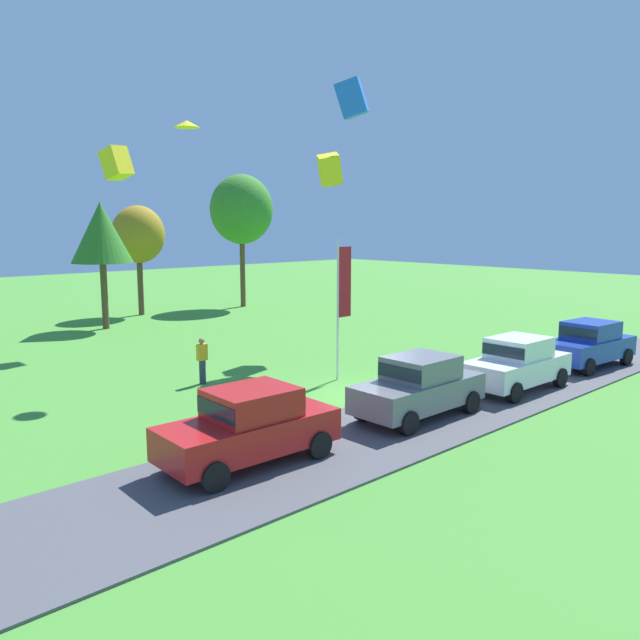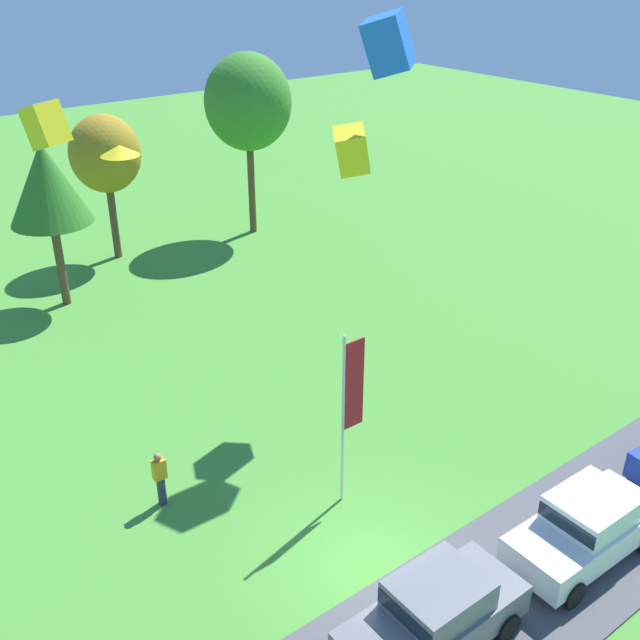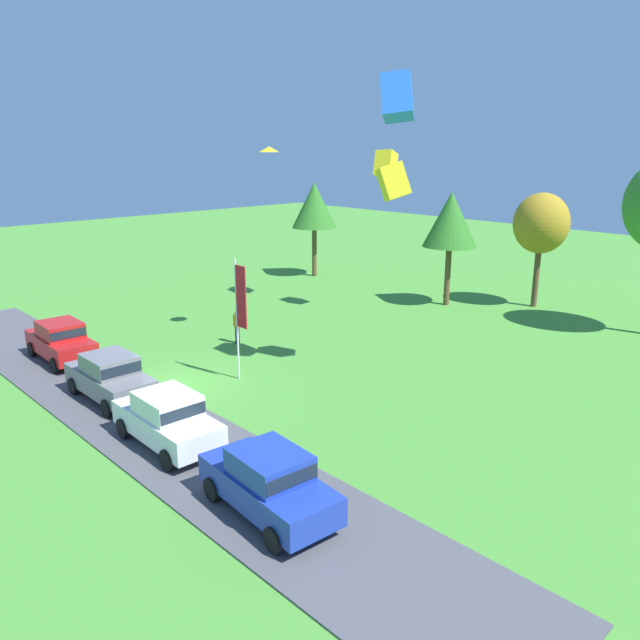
{
  "view_description": "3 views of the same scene",
  "coord_description": "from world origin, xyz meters",
  "px_view_note": "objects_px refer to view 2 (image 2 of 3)",
  "views": [
    {
      "loc": [
        -14.95,
        -13.85,
        5.79
      ],
      "look_at": [
        1.56,
        4.06,
        2.03
      ],
      "focal_mm": 35.0,
      "sensor_mm": 36.0,
      "label": 1
    },
    {
      "loc": [
        -9.47,
        -10.16,
        14.08
      ],
      "look_at": [
        2.59,
        5.54,
        3.93
      ],
      "focal_mm": 42.0,
      "sensor_mm": 36.0,
      "label": 2
    },
    {
      "loc": [
        21.58,
        -12.24,
        9.69
      ],
      "look_at": [
        3.0,
        5.39,
        2.46
      ],
      "focal_mm": 35.0,
      "sensor_mm": 36.0,
      "label": 3
    }
  ],
  "objects_px": {
    "tree_far_right": "(248,103)",
    "kite_box_trailing_tail": "(46,125)",
    "car_sedan_far_end": "(587,525)",
    "kite_box_near_flag": "(388,44)",
    "tree_center_back": "(47,184)",
    "person_beside_suv": "(160,478)",
    "flag_banner": "(350,397)",
    "kite_delta_topmost": "(120,150)",
    "kite_box_mid_center": "(352,150)",
    "car_sedan_mid_row": "(435,613)",
    "tree_far_left": "(105,154)"
  },
  "relations": [
    {
      "from": "tree_center_back",
      "to": "car_sedan_mid_row",
      "type": "bearing_deg",
      "value": -90.13
    },
    {
      "from": "tree_far_right",
      "to": "kite_box_trailing_tail",
      "type": "distance_m",
      "value": 14.52
    },
    {
      "from": "tree_center_back",
      "to": "flag_banner",
      "type": "height_order",
      "value": "tree_center_back"
    },
    {
      "from": "person_beside_suv",
      "to": "tree_center_back",
      "type": "xyz_separation_m",
      "value": [
        2.61,
        14.16,
        4.41
      ]
    },
    {
      "from": "tree_center_back",
      "to": "kite_box_near_flag",
      "type": "height_order",
      "value": "kite_box_near_flag"
    },
    {
      "from": "tree_far_right",
      "to": "kite_box_near_flag",
      "type": "xyz_separation_m",
      "value": [
        -4.92,
        -15.49,
        4.6
      ]
    },
    {
      "from": "car_sedan_mid_row",
      "to": "car_sedan_far_end",
      "type": "distance_m",
      "value": 4.98
    },
    {
      "from": "kite_box_trailing_tail",
      "to": "kite_box_near_flag",
      "type": "xyz_separation_m",
      "value": [
        7.47,
        -8.15,
        2.74
      ]
    },
    {
      "from": "car_sedan_mid_row",
      "to": "kite_delta_topmost",
      "type": "distance_m",
      "value": 12.95
    },
    {
      "from": "car_sedan_mid_row",
      "to": "kite_box_near_flag",
      "type": "relative_size",
      "value": 2.87
    },
    {
      "from": "kite_box_mid_center",
      "to": "car_sedan_far_end",
      "type": "bearing_deg",
      "value": -94.02
    },
    {
      "from": "kite_box_trailing_tail",
      "to": "kite_box_near_flag",
      "type": "height_order",
      "value": "kite_box_near_flag"
    },
    {
      "from": "car_sedan_mid_row",
      "to": "kite_delta_topmost",
      "type": "xyz_separation_m",
      "value": [
        -1.85,
        9.67,
        8.42
      ]
    },
    {
      "from": "person_beside_suv",
      "to": "tree_far_left",
      "type": "bearing_deg",
      "value": 69.66
    },
    {
      "from": "car_sedan_far_end",
      "to": "kite_delta_topmost",
      "type": "bearing_deg",
      "value": 124.18
    },
    {
      "from": "tree_far_right",
      "to": "kite_box_trailing_tail",
      "type": "bearing_deg",
      "value": -149.39
    },
    {
      "from": "tree_center_back",
      "to": "flag_banner",
      "type": "bearing_deg",
      "value": -84.35
    },
    {
      "from": "tree_far_right",
      "to": "person_beside_suv",
      "type": "bearing_deg",
      "value": -129.64
    },
    {
      "from": "tree_center_back",
      "to": "kite_box_near_flag",
      "type": "xyz_separation_m",
      "value": [
        6.31,
        -12.94,
        6.08
      ]
    },
    {
      "from": "kite_box_trailing_tail",
      "to": "flag_banner",
      "type": "bearing_deg",
      "value": -76.91
    },
    {
      "from": "car_sedan_far_end",
      "to": "flag_banner",
      "type": "relative_size",
      "value": 0.85
    },
    {
      "from": "person_beside_suv",
      "to": "tree_far_right",
      "type": "height_order",
      "value": "tree_far_right"
    },
    {
      "from": "car_sedan_mid_row",
      "to": "kite_box_mid_center",
      "type": "xyz_separation_m",
      "value": [
        5.69,
        9.88,
        7.21
      ]
    },
    {
      "from": "car_sedan_mid_row",
      "to": "flag_banner",
      "type": "distance_m",
      "value": 5.79
    },
    {
      "from": "kite_box_mid_center",
      "to": "kite_delta_topmost",
      "type": "xyz_separation_m",
      "value": [
        -7.54,
        -0.22,
        1.21
      ]
    },
    {
      "from": "flag_banner",
      "to": "kite_box_trailing_tail",
      "type": "relative_size",
      "value": 3.82
    },
    {
      "from": "car_sedan_far_end",
      "to": "kite_box_near_flag",
      "type": "bearing_deg",
      "value": 81.68
    },
    {
      "from": "tree_far_left",
      "to": "kite_delta_topmost",
      "type": "bearing_deg",
      "value": -110.13
    },
    {
      "from": "tree_center_back",
      "to": "kite_box_near_flag",
      "type": "distance_m",
      "value": 15.63
    },
    {
      "from": "car_sedan_mid_row",
      "to": "kite_delta_topmost",
      "type": "bearing_deg",
      "value": 100.85
    },
    {
      "from": "kite_box_near_flag",
      "to": "person_beside_suv",
      "type": "bearing_deg",
      "value": -172.22
    },
    {
      "from": "person_beside_suv",
      "to": "car_sedan_mid_row",
      "type": "bearing_deg",
      "value": -72.12
    },
    {
      "from": "car_sedan_far_end",
      "to": "tree_far_right",
      "type": "bearing_deg",
      "value": 75.84
    },
    {
      "from": "tree_center_back",
      "to": "flag_banner",
      "type": "distance_m",
      "value": 17.25
    },
    {
      "from": "car_sedan_mid_row",
      "to": "flag_banner",
      "type": "height_order",
      "value": "flag_banner"
    },
    {
      "from": "car_sedan_mid_row",
      "to": "kite_box_near_flag",
      "type": "height_order",
      "value": "kite_box_near_flag"
    },
    {
      "from": "car_sedan_far_end",
      "to": "person_beside_suv",
      "type": "xyz_separation_m",
      "value": [
        -7.53,
        8.31,
        -0.16
      ]
    },
    {
      "from": "flag_banner",
      "to": "kite_box_trailing_tail",
      "type": "xyz_separation_m",
      "value": [
        -2.85,
        12.27,
        5.31
      ]
    },
    {
      "from": "person_beside_suv",
      "to": "tree_center_back",
      "type": "relative_size",
      "value": 0.24
    },
    {
      "from": "car_sedan_far_end",
      "to": "tree_far_left",
      "type": "height_order",
      "value": "tree_far_left"
    },
    {
      "from": "kite_delta_topmost",
      "to": "car_sedan_far_end",
      "type": "bearing_deg",
      "value": -55.82
    },
    {
      "from": "tree_center_back",
      "to": "kite_box_trailing_tail",
      "type": "xyz_separation_m",
      "value": [
        -1.17,
        -4.78,
        3.34
      ]
    },
    {
      "from": "kite_box_mid_center",
      "to": "kite_box_trailing_tail",
      "type": "height_order",
      "value": "kite_box_trailing_tail"
    },
    {
      "from": "tree_far_right",
      "to": "flag_banner",
      "type": "height_order",
      "value": "tree_far_right"
    },
    {
      "from": "person_beside_suv",
      "to": "tree_far_left",
      "type": "xyz_separation_m",
      "value": [
        6.59,
        17.77,
        4.22
      ]
    },
    {
      "from": "person_beside_suv",
      "to": "kite_delta_topmost",
      "type": "distance_m",
      "value": 8.79
    },
    {
      "from": "car_sedan_mid_row",
      "to": "kite_box_mid_center",
      "type": "distance_m",
      "value": 13.49
    },
    {
      "from": "car_sedan_far_end",
      "to": "tree_far_right",
      "type": "xyz_separation_m",
      "value": [
        6.31,
        25.02,
        5.72
      ]
    },
    {
      "from": "car_sedan_far_end",
      "to": "person_beside_suv",
      "type": "bearing_deg",
      "value": 132.16
    },
    {
      "from": "flag_banner",
      "to": "kite_delta_topmost",
      "type": "relative_size",
      "value": 5.46
    }
  ]
}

